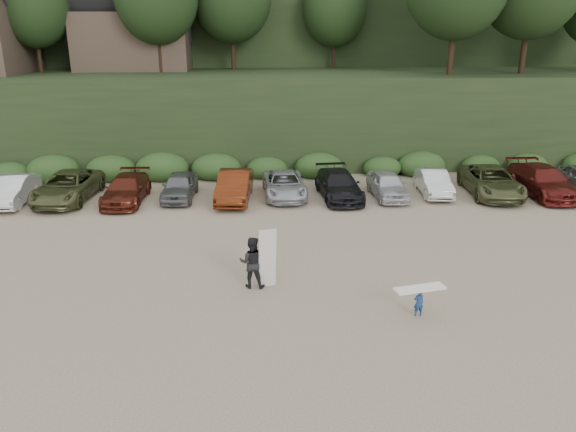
{
  "coord_description": "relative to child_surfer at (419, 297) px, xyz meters",
  "views": [
    {
      "loc": [
        -3.28,
        -19.98,
        9.17
      ],
      "look_at": [
        -1.93,
        3.0,
        1.3
      ],
      "focal_mm": 35.0,
      "sensor_mm": 36.0,
      "label": 1
    }
  ],
  "objects": [
    {
      "name": "ground",
      "position": [
        -2.0,
        3.68,
        -0.7
      ],
      "size": [
        120.0,
        120.0,
        0.0
      ],
      "primitive_type": "plane",
      "color": "tan",
      "rests_on": "ground"
    },
    {
      "name": "parked_cars",
      "position": [
        -2.95,
        13.59,
        0.05
      ],
      "size": [
        36.89,
        6.26,
        1.63
      ],
      "color": "#AEADB2",
      "rests_on": "ground"
    },
    {
      "name": "hillside_backdrop",
      "position": [
        -2.26,
        39.61,
        10.52
      ],
      "size": [
        90.0,
        41.5,
        28.0
      ],
      "color": "black",
      "rests_on": "ground"
    },
    {
      "name": "adult_surfer",
      "position": [
        -5.44,
        2.51,
        0.29
      ],
      "size": [
        1.42,
        0.87,
        2.29
      ],
      "color": "black",
      "rests_on": "ground"
    },
    {
      "name": "child_surfer",
      "position": [
        0.0,
        0.0,
        0.0
      ],
      "size": [
        1.78,
        0.85,
        1.03
      ],
      "color": "navy",
      "rests_on": "ground"
    }
  ]
}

